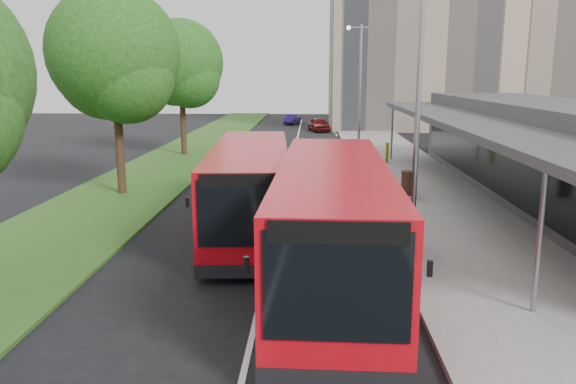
% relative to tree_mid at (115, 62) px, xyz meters
% --- Properties ---
extents(ground, '(120.00, 120.00, 0.00)m').
position_rel_tree_mid_xyz_m(ground, '(7.01, -9.05, -5.61)').
color(ground, black).
rests_on(ground, ground).
extents(pavement, '(5.00, 80.00, 0.15)m').
position_rel_tree_mid_xyz_m(pavement, '(13.01, 10.95, -5.54)').
color(pavement, gray).
rests_on(pavement, ground).
extents(grass_verge, '(5.00, 80.00, 0.10)m').
position_rel_tree_mid_xyz_m(grass_verge, '(0.01, 10.95, -5.56)').
color(grass_verge, '#264F19').
rests_on(grass_verge, ground).
extents(lane_centre_line, '(0.12, 70.00, 0.01)m').
position_rel_tree_mid_xyz_m(lane_centre_line, '(7.01, 5.95, -5.61)').
color(lane_centre_line, silver).
rests_on(lane_centre_line, ground).
extents(kerb_dashes, '(0.12, 56.00, 0.01)m').
position_rel_tree_mid_xyz_m(kerb_dashes, '(10.31, 9.95, -5.61)').
color(kerb_dashes, silver).
rests_on(kerb_dashes, ground).
extents(office_block, '(22.00, 12.00, 18.00)m').
position_rel_tree_mid_xyz_m(office_block, '(21.01, 32.95, 3.39)').
color(office_block, tan).
rests_on(office_block, ground).
extents(station_building, '(7.70, 26.00, 4.00)m').
position_rel_tree_mid_xyz_m(station_building, '(17.87, -1.05, -3.57)').
color(station_building, '#323234').
rests_on(station_building, ground).
extents(tree_mid, '(5.41, 5.41, 8.69)m').
position_rel_tree_mid_xyz_m(tree_mid, '(0.00, 0.00, 0.00)').
color(tree_mid, black).
rests_on(tree_mid, ground).
extents(tree_far, '(5.28, 5.28, 8.49)m').
position_rel_tree_mid_xyz_m(tree_far, '(0.00, 12.00, -0.13)').
color(tree_far, black).
rests_on(tree_far, ground).
extents(lamp_post_near, '(1.44, 0.28, 8.00)m').
position_rel_tree_mid_xyz_m(lamp_post_near, '(11.13, -7.05, -0.90)').
color(lamp_post_near, gray).
rests_on(lamp_post_near, pavement).
extents(lamp_post_far, '(1.44, 0.28, 8.00)m').
position_rel_tree_mid_xyz_m(lamp_post_far, '(11.13, 12.95, -0.90)').
color(lamp_post_far, gray).
rests_on(lamp_post_far, pavement).
extents(bus_main, '(2.99, 10.71, 3.01)m').
position_rel_tree_mid_xyz_m(bus_main, '(8.70, -10.15, -4.07)').
color(bus_main, '#B50914').
rests_on(bus_main, ground).
extents(bus_second, '(3.17, 10.12, 2.82)m').
position_rel_tree_mid_xyz_m(bus_second, '(6.18, -5.52, -4.16)').
color(bus_second, '#B50914').
rests_on(bus_second, ground).
extents(litter_bin, '(0.71, 0.71, 1.00)m').
position_rel_tree_mid_xyz_m(litter_bin, '(12.21, -0.17, -4.96)').
color(litter_bin, '#3A2217').
rests_on(litter_bin, pavement).
extents(bollard, '(0.21, 0.21, 1.15)m').
position_rel_tree_mid_xyz_m(bollard, '(12.48, 8.53, -4.89)').
color(bollard, yellow).
rests_on(bollard, pavement).
extents(car_near, '(2.24, 3.88, 1.24)m').
position_rel_tree_mid_xyz_m(car_near, '(8.82, 28.06, -4.99)').
color(car_near, '#5A0D0C').
rests_on(car_near, ground).
extents(car_far, '(1.78, 3.30, 1.03)m').
position_rel_tree_mid_xyz_m(car_far, '(6.15, 35.53, -5.10)').
color(car_far, navy).
rests_on(car_far, ground).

